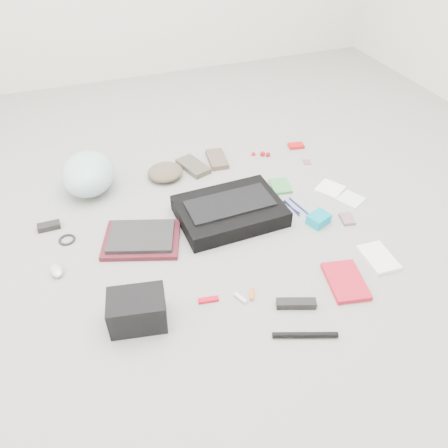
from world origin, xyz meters
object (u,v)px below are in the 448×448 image
object	(u,v)px
messenger_bag	(230,211)
bike_helmet	(88,174)
laptop	(141,236)
book_red	(346,281)
accordion_wallet	(319,219)
camera_bag	(137,310)

from	to	relation	value
messenger_bag	bike_helmet	xyz separation A→B (m)	(-0.60, 0.47, 0.06)
laptop	book_red	size ratio (longest dim) A/B	1.34
laptop	accordion_wallet	world-z (taller)	accordion_wallet
bike_helmet	book_red	bearing A→B (deg)	-37.73
laptop	bike_helmet	bearing A→B (deg)	126.91
book_red	accordion_wallet	bearing A→B (deg)	88.46
camera_bag	accordion_wallet	world-z (taller)	camera_bag
messenger_bag	book_red	size ratio (longest dim) A/B	2.28
accordion_wallet	messenger_bag	bearing A→B (deg)	133.31
messenger_bag	camera_bag	size ratio (longest dim) A/B	2.35
bike_helmet	camera_bag	world-z (taller)	bike_helmet
accordion_wallet	book_red	bearing A→B (deg)	-123.91
bike_helmet	laptop	bearing A→B (deg)	-60.44
camera_bag	book_red	bearing A→B (deg)	3.74
book_red	bike_helmet	bearing A→B (deg)	142.32
camera_bag	accordion_wallet	xyz separation A→B (m)	(0.93, 0.28, -0.04)
camera_bag	book_red	distance (m)	0.85
laptop	book_red	distance (m)	0.92
camera_bag	accordion_wallet	distance (m)	0.97
messenger_bag	book_red	distance (m)	0.64
book_red	camera_bag	bearing A→B (deg)	-175.62
messenger_bag	accordion_wallet	distance (m)	0.43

